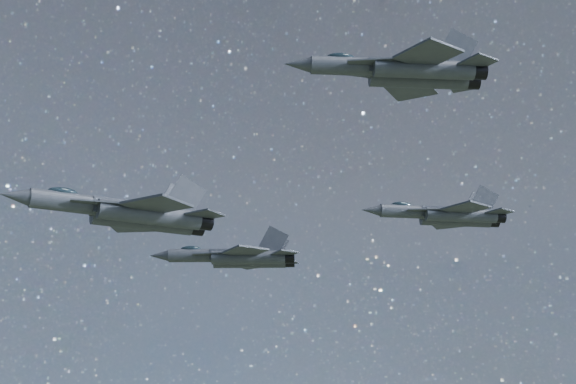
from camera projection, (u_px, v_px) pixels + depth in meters
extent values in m
cylinder|color=#32363E|center=(78.00, 203.00, 78.86)|extent=(8.62, 3.48, 1.78)
cone|color=#32363E|center=(15.00, 196.00, 76.57)|extent=(3.01, 2.13, 1.60)
ellipsoid|color=#1A282F|center=(63.00, 192.00, 78.54)|extent=(2.90, 1.73, 0.88)
cube|color=#32363E|center=(142.00, 212.00, 81.33)|extent=(9.50, 3.60, 1.48)
cylinder|color=#32363E|center=(150.00, 215.00, 80.39)|extent=(9.74, 3.72, 1.78)
cylinder|color=#32363E|center=(142.00, 221.00, 82.35)|extent=(9.74, 3.72, 1.78)
cylinder|color=black|center=(204.00, 221.00, 82.59)|extent=(1.79, 1.91, 1.64)
cylinder|color=black|center=(195.00, 227.00, 84.55)|extent=(1.79, 1.91, 1.64)
cube|color=#32363E|center=(104.00, 203.00, 78.36)|extent=(5.95, 1.35, 0.14)
cube|color=#32363E|center=(96.00, 212.00, 81.01)|extent=(5.95, 3.46, 0.14)
cube|color=#32363E|center=(157.00, 205.00, 78.01)|extent=(6.52, 6.54, 0.23)
cube|color=#32363E|center=(132.00, 225.00, 84.68)|extent=(5.75, 6.09, 0.23)
cube|color=#32363E|center=(205.00, 215.00, 81.19)|extent=(3.85, 3.87, 0.17)
cube|color=#32363E|center=(186.00, 228.00, 85.70)|extent=(3.38, 3.52, 0.17)
cube|color=#32363E|center=(186.00, 196.00, 82.16)|extent=(3.96, 0.72, 4.06)
cube|color=#32363E|center=(176.00, 204.00, 84.61)|extent=(3.85, 1.31, 4.06)
cylinder|color=#32363E|center=(201.00, 255.00, 104.58)|extent=(7.74, 3.55, 1.60)
cone|color=#32363E|center=(160.00, 256.00, 104.69)|extent=(2.75, 2.04, 1.44)
ellipsoid|color=#1A282F|center=(191.00, 249.00, 104.83)|extent=(2.64, 1.68, 0.79)
cube|color=#32363E|center=(246.00, 256.00, 104.46)|extent=(8.52, 3.71, 1.33)
cylinder|color=#32363E|center=(248.00, 258.00, 103.33)|extent=(8.73, 3.82, 1.60)
cylinder|color=#32363E|center=(250.00, 261.00, 105.29)|extent=(8.73, 3.82, 1.60)
cylinder|color=black|center=(289.00, 257.00, 103.23)|extent=(1.68, 1.78, 1.48)
cylinder|color=black|center=(289.00, 261.00, 105.19)|extent=(1.68, 1.78, 1.48)
cube|color=#32363E|center=(215.00, 254.00, 103.18)|extent=(5.28, 3.38, 0.12)
cube|color=#32363E|center=(217.00, 259.00, 105.83)|extent=(5.40, 1.53, 0.12)
cube|color=#32363E|center=(245.00, 251.00, 101.04)|extent=(5.00, 5.34, 0.21)
cube|color=#32363E|center=(249.00, 264.00, 107.71)|extent=(5.88, 5.85, 0.21)
cube|color=#32363E|center=(285.00, 253.00, 102.03)|extent=(2.93, 3.08, 0.15)
cube|color=#32363E|center=(286.00, 262.00, 106.54)|extent=(3.48, 3.48, 0.15)
cube|color=#32363E|center=(274.00, 241.00, 103.59)|extent=(3.40, 1.37, 3.65)
cube|color=#32363E|center=(275.00, 246.00, 106.04)|extent=(3.54, 0.82, 3.65)
cylinder|color=#32363E|center=(355.00, 66.00, 64.74)|extent=(6.64, 2.40, 1.37)
cone|color=#32363E|center=(298.00, 64.00, 64.40)|extent=(2.28, 1.56, 1.23)
ellipsoid|color=#1A282F|center=(341.00, 58.00, 64.85)|extent=(2.21, 1.25, 0.68)
cube|color=#32363E|center=(416.00, 69.00, 65.09)|extent=(7.33, 2.47, 1.14)
cylinder|color=#32363E|center=(424.00, 69.00, 64.17)|extent=(7.51, 2.55, 1.37)
cylinder|color=#32363E|center=(418.00, 79.00, 65.84)|extent=(7.51, 2.55, 1.37)
cylinder|color=black|center=(478.00, 71.00, 64.49)|extent=(1.33, 1.43, 1.27)
cylinder|color=black|center=(471.00, 81.00, 66.17)|extent=(1.33, 1.43, 1.27)
cube|color=#32363E|center=(379.00, 62.00, 63.71)|extent=(4.62, 2.49, 0.11)
cube|color=#32363E|center=(373.00, 75.00, 65.97)|extent=(4.60, 1.10, 0.11)
cube|color=#32363E|center=(428.00, 54.00, 62.19)|extent=(4.54, 4.78, 0.18)
cube|color=#32363E|center=(410.00, 88.00, 67.89)|extent=(5.01, 5.05, 0.18)
cube|color=#32363E|center=(478.00, 62.00, 63.42)|extent=(2.67, 2.77, 0.13)
cube|color=#32363E|center=(462.00, 85.00, 67.28)|extent=(2.96, 2.98, 0.13)
cube|color=#32363E|center=(458.00, 48.00, 64.65)|extent=(3.00, 0.87, 3.13)
cube|color=#32363E|center=(450.00, 61.00, 66.75)|extent=(3.07, 0.52, 3.13)
cylinder|color=#32363E|center=(412.00, 212.00, 87.20)|extent=(6.41, 2.00, 1.33)
cone|color=#32363E|center=(371.00, 210.00, 86.66)|extent=(2.16, 1.41, 1.19)
ellipsoid|color=#1A282F|center=(401.00, 205.00, 87.25)|extent=(2.11, 1.11, 0.66)
cube|color=#32363E|center=(455.00, 214.00, 87.77)|extent=(7.08, 2.02, 1.11)
cylinder|color=#32363E|center=(461.00, 215.00, 86.89)|extent=(7.26, 2.09, 1.33)
cylinder|color=#32363E|center=(456.00, 220.00, 88.51)|extent=(7.26, 2.09, 1.33)
cylinder|color=black|center=(499.00, 217.00, 87.41)|extent=(1.23, 1.34, 1.23)
cylinder|color=black|center=(493.00, 221.00, 89.02)|extent=(1.23, 1.34, 1.23)
cube|color=#32363E|center=(430.00, 210.00, 86.28)|extent=(4.51, 2.20, 0.10)
cube|color=#32363E|center=(423.00, 216.00, 88.46)|extent=(4.49, 1.30, 0.10)
cube|color=#32363E|center=(466.00, 208.00, 84.98)|extent=(4.51, 4.71, 0.17)
cube|color=#32363E|center=(447.00, 223.00, 90.47)|extent=(4.81, 4.88, 0.17)
cube|color=#32363E|center=(500.00, 212.00, 86.36)|extent=(2.65, 2.74, 0.13)
cube|color=#32363E|center=(486.00, 222.00, 90.07)|extent=(2.84, 2.87, 0.13)
cube|color=#32363E|center=(485.00, 200.00, 87.49)|extent=(2.93, 0.69, 3.03)
cube|color=#32363E|center=(477.00, 206.00, 89.50)|extent=(2.97, 0.46, 3.03)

